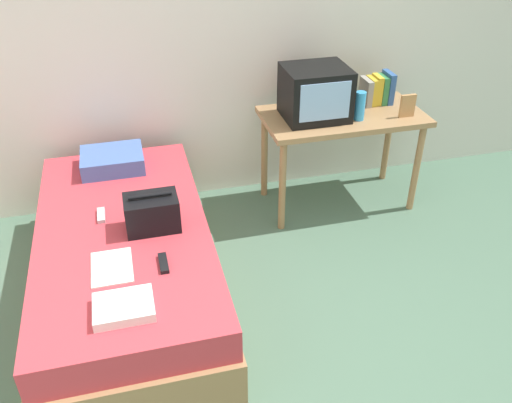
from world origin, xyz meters
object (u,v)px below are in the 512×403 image
at_px(pillow, 113,160).
at_px(water_bottle, 360,106).
at_px(remote_silver, 101,215).
at_px(picture_frame, 408,106).
at_px(folded_towel, 124,307).
at_px(remote_dark, 163,263).
at_px(handbag, 152,213).
at_px(tv, 315,93).
at_px(bed, 127,262).
at_px(book_row, 377,90).
at_px(desk, 342,126).
at_px(magazine, 112,267).

bearing_deg(pillow, water_bottle, -4.81).
xyz_separation_m(water_bottle, remote_silver, (-1.80, -0.44, -0.32)).
relative_size(picture_frame, folded_towel, 0.59).
relative_size(water_bottle, remote_dark, 1.30).
xyz_separation_m(handbag, folded_towel, (-0.20, -0.65, -0.08)).
bearing_deg(tv, bed, -153.60).
relative_size(tv, water_bottle, 2.16).
bearing_deg(handbag, remote_silver, 147.32).
relative_size(tv, book_row, 1.92).
relative_size(bed, picture_frame, 12.20).
height_order(bed, book_row, book_row).
bearing_deg(pillow, book_row, 3.00).
bearing_deg(desk, picture_frame, -20.66).
height_order(picture_frame, handbag, picture_frame).
height_order(desk, remote_silver, desk).
distance_m(water_bottle, folded_towel, 2.16).
height_order(picture_frame, magazine, picture_frame).
bearing_deg(handbag, folded_towel, -107.10).
height_order(water_bottle, picture_frame, water_bottle).
relative_size(handbag, remote_dark, 1.92).
bearing_deg(book_row, magazine, -149.43).
bearing_deg(book_row, tv, -166.66).
distance_m(desk, water_bottle, 0.24).
bearing_deg(magazine, tv, 35.73).
xyz_separation_m(pillow, handbag, (0.20, -0.77, 0.04)).
relative_size(magazine, folded_towel, 1.04).
bearing_deg(bed, folded_towel, -91.69).
relative_size(water_bottle, remote_silver, 1.41).
height_order(pillow, remote_dark, pillow).
xyz_separation_m(tv, folded_towel, (-1.43, -1.40, -0.38)).
distance_m(book_row, remote_silver, 2.19).
xyz_separation_m(bed, tv, (1.40, 0.70, 0.67)).
relative_size(pillow, remote_dark, 2.63).
bearing_deg(book_row, folded_towel, -142.12).
height_order(tv, handbag, tv).
bearing_deg(folded_towel, tv, 44.45).
distance_m(desk, magazine, 2.00).
xyz_separation_m(pillow, remote_silver, (-0.09, -0.59, -0.05)).
distance_m(handbag, remote_dark, 0.36).
relative_size(book_row, folded_towel, 0.82).
xyz_separation_m(water_bottle, pillow, (-1.71, 0.14, -0.27)).
relative_size(desk, magazine, 4.00).
bearing_deg(bed, desk, 23.12).
xyz_separation_m(tv, magazine, (-1.47, -1.06, -0.40)).
bearing_deg(handbag, pillow, 104.29).
xyz_separation_m(desk, book_row, (0.31, 0.13, 0.20)).
height_order(bed, pillow, pillow).
bearing_deg(book_row, pillow, -177.00).
distance_m(water_bottle, picture_frame, 0.35).
height_order(bed, picture_frame, picture_frame).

